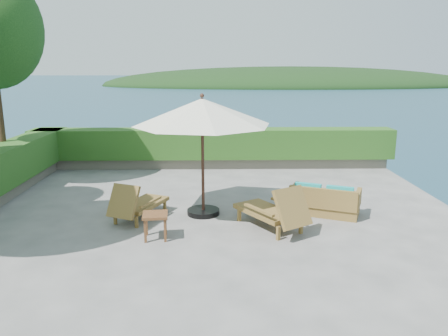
{
  "coord_description": "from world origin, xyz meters",
  "views": [
    {
      "loc": [
        0.11,
        -9.25,
        3.46
      ],
      "look_at": [
        0.3,
        0.8,
        1.1
      ],
      "focal_mm": 35.0,
      "sensor_mm": 36.0,
      "label": 1
    }
  ],
  "objects_px": {
    "lounge_left": "(137,203)",
    "lounge_right": "(274,210)",
    "wicker_loveseat": "(325,202)",
    "patio_umbrella": "(202,113)",
    "side_table": "(155,218)"
  },
  "relations": [
    {
      "from": "lounge_left",
      "to": "lounge_right",
      "type": "xyz_separation_m",
      "value": [
        3.06,
        -0.68,
        0.05
      ]
    },
    {
      "from": "wicker_loveseat",
      "to": "patio_umbrella",
      "type": "bearing_deg",
      "value": -157.88
    },
    {
      "from": "lounge_right",
      "to": "lounge_left",
      "type": "bearing_deg",
      "value": 134.42
    },
    {
      "from": "lounge_left",
      "to": "wicker_loveseat",
      "type": "height_order",
      "value": "lounge_left"
    },
    {
      "from": "side_table",
      "to": "wicker_loveseat",
      "type": "bearing_deg",
      "value": 20.62
    },
    {
      "from": "lounge_right",
      "to": "side_table",
      "type": "distance_m",
      "value": 2.53
    },
    {
      "from": "patio_umbrella",
      "to": "side_table",
      "type": "xyz_separation_m",
      "value": [
        -0.93,
        -1.48,
        -1.97
      ]
    },
    {
      "from": "patio_umbrella",
      "to": "wicker_loveseat",
      "type": "height_order",
      "value": "patio_umbrella"
    },
    {
      "from": "lounge_left",
      "to": "wicker_loveseat",
      "type": "distance_m",
      "value": 4.4
    },
    {
      "from": "lounge_right",
      "to": "patio_umbrella",
      "type": "bearing_deg",
      "value": 113.6
    },
    {
      "from": "patio_umbrella",
      "to": "wicker_loveseat",
      "type": "bearing_deg",
      "value": -0.94
    },
    {
      "from": "patio_umbrella",
      "to": "side_table",
      "type": "height_order",
      "value": "patio_umbrella"
    },
    {
      "from": "lounge_right",
      "to": "wicker_loveseat",
      "type": "distance_m",
      "value": 1.66
    },
    {
      "from": "patio_umbrella",
      "to": "lounge_left",
      "type": "relative_size",
      "value": 2.15
    },
    {
      "from": "lounge_left",
      "to": "side_table",
      "type": "height_order",
      "value": "lounge_left"
    }
  ]
}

